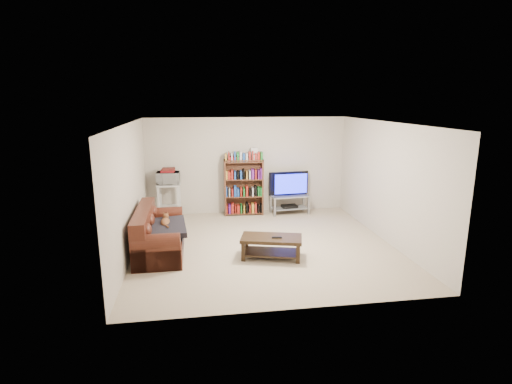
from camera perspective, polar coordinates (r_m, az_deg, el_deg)
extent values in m
plane|color=beige|center=(7.99, 1.16, -7.63)|extent=(5.00, 5.00, 0.00)
plane|color=white|center=(7.48, 1.24, 9.83)|extent=(5.00, 5.00, 0.00)
plane|color=beige|center=(10.08, -1.26, 3.81)|extent=(5.00, 0.00, 5.00)
plane|color=beige|center=(5.28, 5.90, -4.90)|extent=(5.00, 0.00, 5.00)
plane|color=beige|center=(7.63, -17.63, 0.17)|extent=(0.00, 5.00, 5.00)
plane|color=beige|center=(8.44, 18.17, 1.32)|extent=(0.00, 5.00, 5.00)
cube|color=#461C12|center=(7.84, -13.45, -6.95)|extent=(0.85, 1.95, 0.37)
cube|color=#461C12|center=(7.80, -15.69, -5.33)|extent=(0.27, 1.95, 0.82)
cube|color=#461C12|center=(7.03, -13.98, -8.86)|extent=(0.80, 0.24, 0.49)
cube|color=#461C12|center=(8.63, -13.07, -4.64)|extent=(0.80, 0.24, 0.49)
cube|color=black|center=(7.61, -12.90, -5.03)|extent=(0.84, 1.04, 0.18)
cube|color=black|center=(7.28, 2.22, -6.65)|extent=(1.20, 0.81, 0.06)
cube|color=black|center=(7.38, 2.20, -8.60)|extent=(1.08, 0.73, 0.03)
cube|color=black|center=(7.20, -1.81, -8.56)|extent=(0.09, 0.09, 0.34)
cube|color=black|center=(7.14, 6.03, -8.83)|extent=(0.09, 0.09, 0.34)
cube|color=black|center=(7.60, -1.37, -7.39)|extent=(0.09, 0.09, 0.34)
cube|color=black|center=(7.54, 6.04, -7.62)|extent=(0.09, 0.09, 0.34)
cube|color=black|center=(7.22, 2.99, -6.50)|extent=(0.18, 0.07, 0.02)
cube|color=#999EA3|center=(10.06, 4.82, -0.56)|extent=(0.98, 0.51, 0.03)
cube|color=#999EA3|center=(10.14, 4.79, -2.25)|extent=(0.93, 0.48, 0.02)
cube|color=gray|center=(9.82, 2.69, -2.21)|extent=(0.05, 0.05, 0.47)
cube|color=gray|center=(10.10, 7.52, -1.87)|extent=(0.05, 0.05, 0.47)
cube|color=gray|center=(10.16, 2.10, -1.68)|extent=(0.05, 0.05, 0.47)
cube|color=gray|center=(10.43, 6.79, -1.37)|extent=(0.05, 0.05, 0.47)
imported|color=black|center=(9.99, 4.86, 1.16)|extent=(1.03, 0.23, 0.59)
cube|color=black|center=(10.13, 4.80, -2.03)|extent=(0.40, 0.30, 0.06)
cube|color=#522E1C|center=(9.89, -4.43, 0.63)|extent=(0.06, 0.30, 1.40)
cube|color=#522E1C|center=(9.95, 0.91, 0.74)|extent=(0.06, 0.30, 1.40)
cube|color=#522E1C|center=(9.78, -1.78, 4.59)|extent=(0.98, 0.35, 0.03)
cube|color=maroon|center=(9.76, -3.04, 4.86)|extent=(0.29, 0.23, 0.08)
cube|color=silver|center=(9.72, -12.39, 1.00)|extent=(0.56, 0.42, 0.04)
cube|color=silver|center=(9.85, -12.24, -2.07)|extent=(0.50, 0.38, 0.03)
cube|color=silver|center=(9.70, -13.71, -1.71)|extent=(0.05, 0.05, 0.82)
cube|color=silver|center=(9.65, -11.03, -1.66)|extent=(0.05, 0.05, 0.82)
cube|color=silver|center=(10.00, -13.47, -1.25)|extent=(0.05, 0.05, 0.82)
cube|color=silver|center=(9.95, -10.86, -1.20)|extent=(0.05, 0.05, 0.82)
imported|color=silver|center=(9.69, -12.44, 1.96)|extent=(0.55, 0.39, 0.29)
cube|color=maroon|center=(9.66, -12.49, 2.96)|extent=(0.33, 0.29, 0.05)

